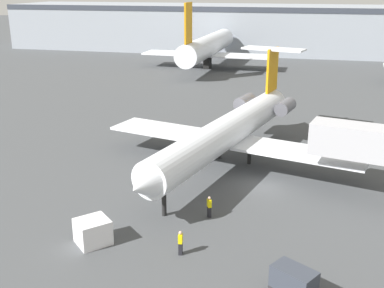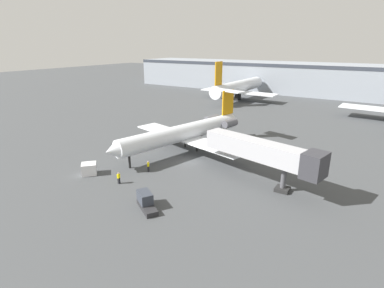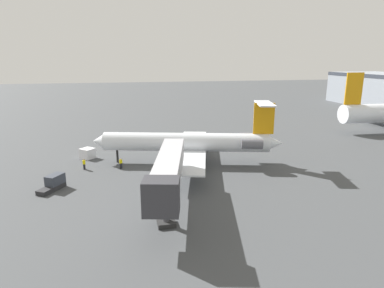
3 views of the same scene
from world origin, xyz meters
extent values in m
cube|color=#424447|center=(0.00, 0.00, -0.05)|extent=(400.00, 400.00, 0.10)
cylinder|color=silver|center=(-3.93, 3.42, 3.56)|extent=(9.49, 26.39, 2.96)
cone|color=silver|center=(-7.44, -10.18, 3.56)|extent=(3.27, 2.83, 2.81)
cone|color=silver|center=(-0.39, 17.12, 3.56)|extent=(3.09, 3.15, 2.52)
cube|color=silver|center=(2.91, 2.69, 2.38)|extent=(12.56, 7.22, 0.24)
cube|color=silver|center=(-10.27, 6.09, 2.38)|extent=(12.56, 7.22, 0.24)
cylinder|color=#595960|center=(0.94, 12.74, 3.96)|extent=(2.25, 3.47, 1.50)
cylinder|color=#595960|center=(-3.67, 13.94, 3.96)|extent=(2.25, 3.47, 1.50)
cube|color=orange|center=(-0.86, 15.28, 7.48)|extent=(1.03, 3.16, 4.88)
cube|color=silver|center=(-0.86, 15.28, 9.82)|extent=(7.18, 4.03, 0.20)
cylinder|color=black|center=(-6.74, -7.47, 1.04)|extent=(0.36, 0.36, 2.08)
cylinder|color=black|center=(-1.88, 4.96, 1.04)|extent=(0.36, 0.36, 2.08)
cylinder|color=black|center=(-4.98, 5.76, 1.04)|extent=(0.36, 0.36, 2.08)
cube|color=black|center=(-3.37, -6.95, 0.42)|extent=(0.37, 0.40, 0.85)
cube|color=yellow|center=(-3.37, -6.95, 1.15)|extent=(0.43, 0.48, 0.60)
sphere|color=tan|center=(-3.37, -6.95, 1.57)|extent=(0.24, 0.24, 0.24)
cube|color=black|center=(-4.11, -12.47, 0.42)|extent=(0.27, 0.34, 0.85)
cube|color=yellow|center=(-4.11, -12.47, 1.15)|extent=(0.30, 0.42, 0.60)
sphere|color=tan|center=(-4.11, -12.47, 1.57)|extent=(0.24, 0.24, 0.24)
cube|color=#333842|center=(3.17, -15.37, 1.25)|extent=(2.78, 2.45, 1.30)
cube|color=silver|center=(-10.22, -12.49, 0.86)|extent=(2.89, 2.90, 1.72)
cube|color=#8C939E|center=(0.00, 86.48, 5.74)|extent=(150.03, 21.69, 11.49)
cube|color=#333842|center=(0.00, 75.84, 10.89)|extent=(150.03, 0.60, 1.20)
cylinder|color=silver|center=(-17.34, 57.90, 4.52)|extent=(5.42, 32.25, 4.25)
cube|color=orange|center=(-17.85, 43.85, 10.15)|extent=(0.45, 4.01, 7.00)
cube|color=silver|center=(-17.34, 57.90, 2.80)|extent=(27.18, 6.99, 0.30)
cube|color=black|center=(-17.34, 57.90, 1.20)|extent=(1.20, 2.80, 2.40)
camera|label=1|loc=(3.04, -38.42, 16.72)|focal=44.38mm
camera|label=2|loc=(25.28, -39.91, 18.75)|focal=28.43mm
camera|label=3|loc=(46.78, -6.32, 16.54)|focal=31.04mm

